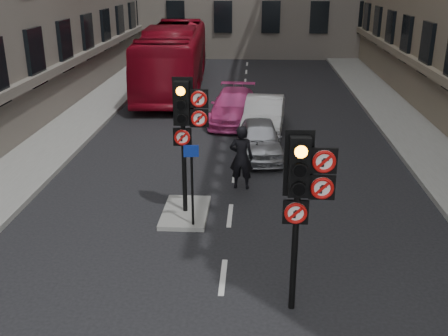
# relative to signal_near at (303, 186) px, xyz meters

# --- Properties ---
(pavement_left) EXTENTS (3.00, 50.00, 0.16)m
(pavement_left) POSITION_rel_signal_near_xyz_m (-8.69, 11.01, -2.50)
(pavement_left) COLOR gray
(pavement_left) RESTS_ON ground
(pavement_right) EXTENTS (3.00, 50.00, 0.16)m
(pavement_right) POSITION_rel_signal_near_xyz_m (5.71, 11.01, -2.50)
(pavement_right) COLOR gray
(pavement_right) RESTS_ON ground
(centre_island) EXTENTS (1.20, 2.00, 0.12)m
(centre_island) POSITION_rel_signal_near_xyz_m (-2.69, 4.01, -2.52)
(centre_island) COLOR gray
(centre_island) RESTS_ON ground
(signal_near) EXTENTS (0.91, 0.40, 3.58)m
(signal_near) POSITION_rel_signal_near_xyz_m (0.00, 0.00, 0.00)
(signal_near) COLOR black
(signal_near) RESTS_ON ground
(signal_far) EXTENTS (0.91, 0.40, 3.58)m
(signal_far) POSITION_rel_signal_near_xyz_m (-2.60, 4.00, 0.12)
(signal_far) COLOR black
(signal_far) RESTS_ON centre_island
(car_silver) EXTENTS (1.77, 3.80, 1.26)m
(car_silver) POSITION_rel_signal_near_xyz_m (-0.69, 8.92, -1.95)
(car_silver) COLOR #A5A6AC
(car_silver) RESTS_ON ground
(car_white) EXTENTS (1.83, 4.36, 1.40)m
(car_white) POSITION_rel_signal_near_xyz_m (-0.51, 11.80, -1.88)
(car_white) COLOR silver
(car_white) RESTS_ON ground
(car_pink) EXTENTS (2.09, 4.67, 1.33)m
(car_pink) POSITION_rel_signal_near_xyz_m (-1.79, 13.30, -1.92)
(car_pink) COLOR #D63F8C
(car_pink) RESTS_ON ground
(bus_red) EXTENTS (3.52, 12.44, 3.43)m
(bus_red) POSITION_rel_signal_near_xyz_m (-5.30, 19.52, -0.87)
(bus_red) COLOR maroon
(bus_red) RESTS_ON ground
(motorcycle) EXTENTS (0.63, 1.59, 0.93)m
(motorcycle) POSITION_rel_signal_near_xyz_m (-0.75, 8.17, -2.12)
(motorcycle) COLOR black
(motorcycle) RESTS_ON ground
(motorcyclist) EXTENTS (0.75, 0.53, 1.94)m
(motorcyclist) POSITION_rel_signal_near_xyz_m (-1.25, 5.94, -1.61)
(motorcyclist) COLOR black
(motorcyclist) RESTS_ON ground
(info_sign) EXTENTS (0.37, 0.13, 2.13)m
(info_sign) POSITION_rel_signal_near_xyz_m (-2.39, 3.19, -1.09)
(info_sign) COLOR black
(info_sign) RESTS_ON centre_island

